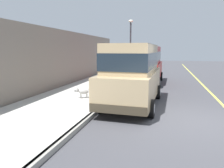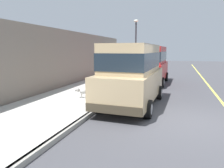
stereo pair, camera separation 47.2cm
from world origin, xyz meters
TOP-DOWN VIEW (x-y plane):
  - ground_plane at (0.00, 0.00)m, footprint 80.00×80.00m
  - curb at (-3.20, 0.00)m, footprint 0.16×64.00m
  - sidewalk at (-5.00, 0.00)m, footprint 3.60×64.00m
  - car_tan_van at (-2.12, 1.47)m, footprint 2.25×4.96m
  - car_red_van at (-2.16, 7.67)m, footprint 2.22×4.94m
  - dog_grey at (-4.41, 1.55)m, footprint 0.67×0.45m
  - fire_hydrant at (-3.65, 3.95)m, footprint 0.34×0.24m
  - street_lamp at (-3.55, 9.13)m, footprint 0.36×0.36m
  - building_facade at (-7.10, 5.07)m, footprint 0.50×20.00m

SIDE VIEW (x-z plane):
  - ground_plane at x=0.00m, z-range 0.00..0.00m
  - curb at x=-3.20m, z-range 0.00..0.14m
  - sidewalk at x=-5.00m, z-range 0.00..0.14m
  - dog_grey at x=-4.41m, z-range 0.18..0.67m
  - fire_hydrant at x=-3.65m, z-range 0.11..0.84m
  - car_tan_van at x=-2.12m, z-range 0.13..2.65m
  - car_red_van at x=-2.16m, z-range 0.13..2.65m
  - building_facade at x=-7.10m, z-range 0.00..3.49m
  - street_lamp at x=-3.55m, z-range 0.70..5.12m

